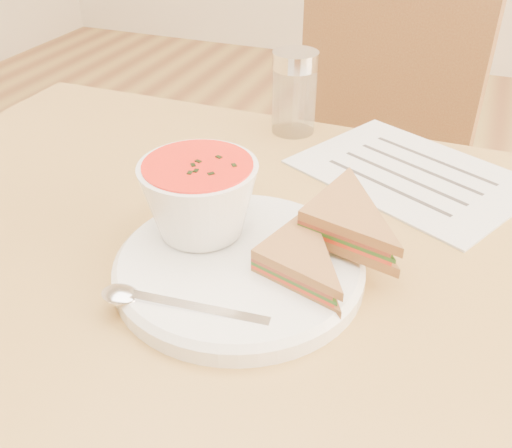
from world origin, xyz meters
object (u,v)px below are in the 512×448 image
at_px(plate, 239,268).
at_px(condiment_shaker, 294,93).
at_px(soup_bowl, 200,202).
at_px(chair_far, 337,191).

xyz_separation_m(plate, condiment_shaker, (-0.06, 0.34, 0.05)).
bearing_deg(condiment_shaker, soup_bowl, -89.29).
bearing_deg(chair_far, soup_bowl, 103.55).
height_order(plate, soup_bowl, soup_bowl).
distance_m(chair_far, plate, 0.71).
bearing_deg(plate, condiment_shaker, 99.59).
bearing_deg(soup_bowl, condiment_shaker, 90.71).
xyz_separation_m(chair_far, plate, (0.05, -0.65, 0.28)).
xyz_separation_m(plate, soup_bowl, (-0.05, 0.03, 0.05)).
distance_m(chair_far, soup_bowl, 0.71).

